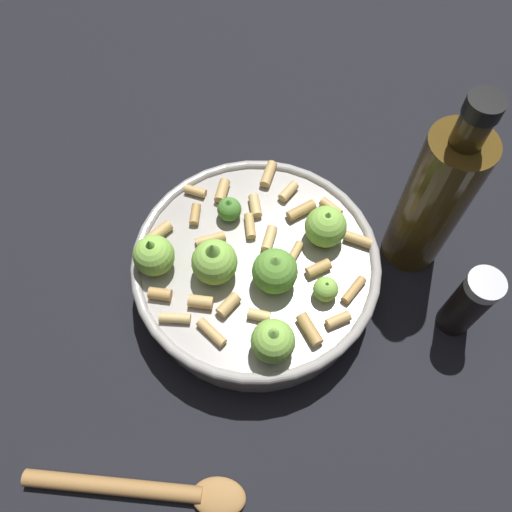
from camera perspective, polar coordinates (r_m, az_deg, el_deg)
name	(u,v)px	position (r m, az deg, el deg)	size (l,w,h in m)	color
ground_plane	(256,282)	(0.60, 0.00, -2.89)	(2.40, 2.40, 0.00)	black
cooking_pan	(255,269)	(0.57, -0.06, -1.45)	(0.27, 0.27, 0.11)	#9E9993
pepper_shaker	(468,303)	(0.58, 22.44, -4.83)	(0.04, 0.04, 0.10)	black
olive_oil_bottle	(434,200)	(0.56, 19.10, 5.87)	(0.06, 0.06, 0.24)	#4C3814
wooden_spoon	(149,490)	(0.55, -11.80, -24.00)	(0.14, 0.19, 0.02)	#9E703D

